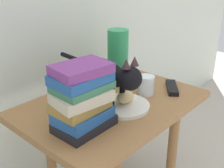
{
  "coord_description": "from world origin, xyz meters",
  "views": [
    {
      "loc": [
        -0.79,
        -0.72,
        1.14
      ],
      "look_at": [
        0.0,
        0.0,
        0.68
      ],
      "focal_mm": 45.6,
      "sensor_mm": 36.0,
      "label": 1
    }
  ],
  "objects": [
    {
      "name": "candle_jar",
      "position": [
        0.16,
        -0.06,
        0.64
      ],
      "size": [
        0.07,
        0.07,
        0.08
      ],
      "color": "silver",
      "rests_on": "side_table"
    },
    {
      "name": "side_table",
      "position": [
        0.0,
        0.0,
        0.5
      ],
      "size": [
        0.76,
        0.52,
        0.6
      ],
      "color": "olive",
      "rests_on": "ground"
    },
    {
      "name": "plate",
      "position": [
        -0.01,
        -0.07,
        0.61
      ],
      "size": [
        0.21,
        0.21,
        0.01
      ],
      "primitive_type": "cylinder",
      "color": "silver",
      "rests_on": "side_table"
    },
    {
      "name": "tv_remote",
      "position": [
        0.27,
        -0.12,
        0.61
      ],
      "size": [
        0.15,
        0.13,
        0.02
      ],
      "primitive_type": "cube",
      "rotation": [
        0.0,
        0.0,
        0.66
      ],
      "color": "black",
      "rests_on": "side_table"
    },
    {
      "name": "cat",
      "position": [
        -0.03,
        0.0,
        0.73
      ],
      "size": [
        0.11,
        0.48,
        0.23
      ],
      "color": "black",
      "rests_on": "side_table"
    },
    {
      "name": "bread_roll",
      "position": [
        0.01,
        -0.06,
        0.64
      ],
      "size": [
        0.08,
        0.06,
        0.05
      ],
      "primitive_type": "ellipsoid",
      "rotation": [
        0.0,
        0.0,
        3.12
      ],
      "color": "#E0BC7A",
      "rests_on": "plate"
    },
    {
      "name": "green_vase",
      "position": [
        0.17,
        0.11,
        0.73
      ],
      "size": [
        0.1,
        0.1,
        0.26
      ],
      "primitive_type": "cylinder",
      "color": "#288C51",
      "rests_on": "side_table"
    },
    {
      "name": "book_stack",
      "position": [
        -0.22,
        -0.07,
        0.72
      ],
      "size": [
        0.21,
        0.16,
        0.24
      ],
      "color": "black",
      "rests_on": "side_table"
    }
  ]
}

